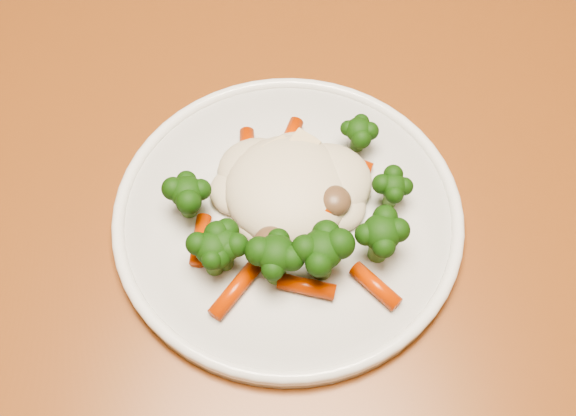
% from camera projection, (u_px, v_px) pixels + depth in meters
% --- Properties ---
extents(dining_table, '(1.24, 0.95, 0.75)m').
position_uv_depth(dining_table, '(343.00, 306.00, 0.65)').
color(dining_table, brown).
rests_on(dining_table, ground).
extents(plate, '(0.27, 0.27, 0.01)m').
position_uv_depth(plate, '(288.00, 217.00, 0.57)').
color(plate, white).
rests_on(plate, dining_table).
extents(meal, '(0.19, 0.18, 0.04)m').
position_uv_depth(meal, '(290.00, 207.00, 0.54)').
color(meal, beige).
rests_on(meal, plate).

